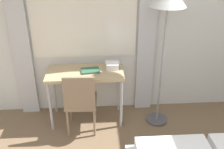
{
  "coord_description": "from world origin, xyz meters",
  "views": [
    {
      "loc": [
        -0.36,
        -0.22,
        2.29
      ],
      "look_at": [
        -0.18,
        2.46,
        0.91
      ],
      "focal_mm": 42.0,
      "sensor_mm": 36.0,
      "label": 1
    }
  ],
  "objects_px": {
    "desk_chair": "(80,100)",
    "book": "(90,70)",
    "desk": "(85,77)",
    "telephone": "(112,65)",
    "standing_lamp": "(168,4)"
  },
  "relations": [
    {
      "from": "desk",
      "to": "standing_lamp",
      "type": "relative_size",
      "value": 0.54
    },
    {
      "from": "desk_chair",
      "to": "telephone",
      "type": "distance_m",
      "value": 0.63
    },
    {
      "from": "desk_chair",
      "to": "standing_lamp",
      "type": "relative_size",
      "value": 0.47
    },
    {
      "from": "desk_chair",
      "to": "book",
      "type": "distance_m",
      "value": 0.41
    },
    {
      "from": "desk",
      "to": "book",
      "type": "height_order",
      "value": "book"
    },
    {
      "from": "telephone",
      "to": "desk",
      "type": "bearing_deg",
      "value": -167.43
    },
    {
      "from": "desk_chair",
      "to": "standing_lamp",
      "type": "height_order",
      "value": "standing_lamp"
    },
    {
      "from": "desk_chair",
      "to": "telephone",
      "type": "relative_size",
      "value": 4.76
    },
    {
      "from": "desk",
      "to": "book",
      "type": "bearing_deg",
      "value": 0.55
    },
    {
      "from": "desk",
      "to": "book",
      "type": "distance_m",
      "value": 0.12
    },
    {
      "from": "desk",
      "to": "desk_chair",
      "type": "distance_m",
      "value": 0.33
    },
    {
      "from": "standing_lamp",
      "to": "book",
      "type": "bearing_deg",
      "value": 173.78
    },
    {
      "from": "standing_lamp",
      "to": "telephone",
      "type": "relative_size",
      "value": 10.19
    },
    {
      "from": "desk",
      "to": "book",
      "type": "relative_size",
      "value": 3.94
    },
    {
      "from": "desk",
      "to": "telephone",
      "type": "height_order",
      "value": "telephone"
    }
  ]
}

